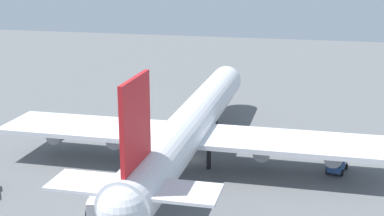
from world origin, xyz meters
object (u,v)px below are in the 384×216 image
(cargo_airplane, at_px, (191,124))
(pushback_tractor, at_px, (338,164))
(safety_cone_nose, at_px, (212,107))
(cargo_loader, at_px, (95,204))

(cargo_airplane, distance_m, pushback_tractor, 22.96)
(safety_cone_nose, bearing_deg, cargo_airplane, -174.67)
(cargo_loader, height_order, safety_cone_nose, cargo_loader)
(pushback_tractor, relative_size, safety_cone_nose, 6.36)
(cargo_airplane, bearing_deg, pushback_tractor, -87.99)
(cargo_airplane, distance_m, safety_cone_nose, 31.72)
(safety_cone_nose, bearing_deg, cargo_loader, 174.98)
(cargo_loader, bearing_deg, cargo_airplane, -19.75)
(cargo_airplane, height_order, pushback_tractor, cargo_airplane)
(pushback_tractor, bearing_deg, cargo_airplane, 92.01)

